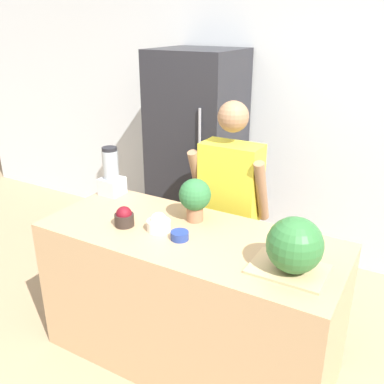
% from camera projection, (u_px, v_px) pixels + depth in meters
% --- Properties ---
extents(wall_back, '(8.00, 0.06, 2.60)m').
position_uv_depth(wall_back, '(287.00, 114.00, 3.71)').
color(wall_back, silver).
rests_on(wall_back, ground_plane).
extents(counter_island, '(1.80, 0.74, 0.90)m').
position_uv_depth(counter_island, '(189.00, 298.00, 2.66)').
color(counter_island, tan).
rests_on(counter_island, ground_plane).
extents(refrigerator, '(0.71, 0.69, 1.84)m').
position_uv_depth(refrigerator, '(197.00, 155.00, 3.85)').
color(refrigerator, '#232328').
rests_on(refrigerator, ground_plane).
extents(person, '(0.55, 0.26, 1.58)m').
position_uv_depth(person, '(230.00, 211.00, 3.01)').
color(person, '#4C608C').
rests_on(person, ground_plane).
extents(cutting_board, '(0.38, 0.28, 0.01)m').
position_uv_depth(cutting_board, '(288.00, 269.00, 2.12)').
color(cutting_board, tan).
rests_on(cutting_board, counter_island).
extents(watermelon, '(0.28, 0.28, 0.28)m').
position_uv_depth(watermelon, '(295.00, 245.00, 2.05)').
color(watermelon, '#2D6B33').
rests_on(watermelon, cutting_board).
extents(bowl_cherries, '(0.12, 0.12, 0.12)m').
position_uv_depth(bowl_cherries, '(124.00, 217.00, 2.57)').
color(bowl_cherries, '#2D231E').
rests_on(bowl_cherries, counter_island).
extents(bowl_cream, '(0.14, 0.14, 0.11)m').
position_uv_depth(bowl_cream, '(159.00, 223.00, 2.51)').
color(bowl_cream, white).
rests_on(bowl_cream, counter_island).
extents(bowl_small_blue, '(0.10, 0.10, 0.05)m').
position_uv_depth(bowl_small_blue, '(180.00, 236.00, 2.42)').
color(bowl_small_blue, navy).
rests_on(bowl_small_blue, counter_island).
extents(blender, '(0.15, 0.15, 0.35)m').
position_uv_depth(blender, '(111.00, 175.00, 3.00)').
color(blender, '#B7B7BC').
rests_on(blender, counter_island).
extents(potted_plant, '(0.20, 0.20, 0.27)m').
position_uv_depth(potted_plant, '(195.00, 197.00, 2.60)').
color(potted_plant, '#996647').
rests_on(potted_plant, counter_island).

